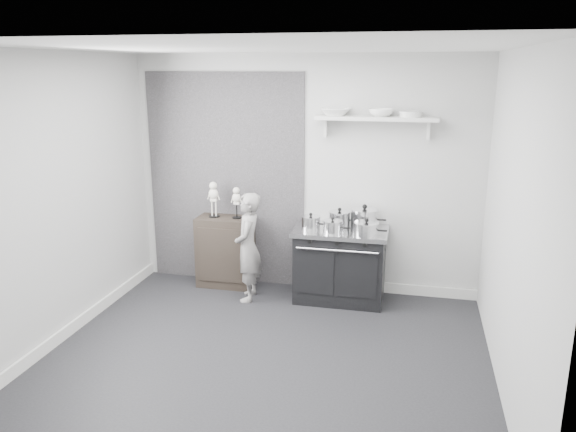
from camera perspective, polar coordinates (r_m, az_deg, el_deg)
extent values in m
plane|color=black|center=(5.25, -2.39, -14.15)|extent=(4.00, 4.00, 0.00)
cube|color=#B2B2AF|center=(6.46, 1.67, 4.20)|extent=(4.00, 0.02, 2.70)
cube|color=#B2B2AF|center=(3.13, -11.39, -7.90)|extent=(4.00, 0.02, 2.70)
cube|color=#B2B2AF|center=(5.61, -22.70, 1.38)|extent=(0.02, 3.60, 2.70)
cube|color=#B2B2AF|center=(4.65, 21.95, -1.16)|extent=(0.02, 3.60, 2.70)
cube|color=silver|center=(4.59, -2.77, 16.77)|extent=(4.00, 3.60, 0.02)
cube|color=black|center=(6.71, -6.35, 3.65)|extent=(1.90, 0.02, 2.50)
cube|color=silver|center=(6.69, 10.05, -7.18)|extent=(2.00, 0.03, 0.12)
cube|color=silver|center=(6.00, -21.30, -10.68)|extent=(0.03, 3.60, 0.12)
cube|color=silver|center=(6.13, 8.94, 9.78)|extent=(1.30, 0.26, 0.04)
cube|color=silver|center=(6.27, 3.87, 8.94)|extent=(0.03, 0.12, 0.20)
cube|color=silver|center=(6.20, 14.07, 8.46)|extent=(0.03, 0.12, 0.20)
cube|color=black|center=(6.33, 5.31, -5.12)|extent=(0.97, 0.58, 0.78)
cube|color=silver|center=(6.20, 5.40, -1.54)|extent=(1.03, 0.62, 0.05)
cube|color=black|center=(6.09, 2.76, -5.71)|extent=(0.41, 0.02, 0.50)
cube|color=black|center=(6.03, 7.14, -6.02)|extent=(0.41, 0.02, 0.50)
cylinder|color=silver|center=(5.94, 4.96, -3.52)|extent=(0.87, 0.02, 0.02)
cylinder|color=black|center=(5.97, 2.23, -2.58)|extent=(0.04, 0.03, 0.04)
cylinder|color=black|center=(5.93, 4.99, -2.76)|extent=(0.04, 0.03, 0.04)
cylinder|color=black|center=(5.90, 7.80, -2.94)|extent=(0.04, 0.03, 0.04)
cube|color=black|center=(6.75, -6.34, -3.58)|extent=(0.65, 0.38, 0.84)
imported|color=gray|center=(6.25, -4.07, -3.17)|extent=(0.35, 0.48, 1.23)
cylinder|color=silver|center=(6.14, 2.32, -0.76)|extent=(0.21, 0.21, 0.14)
cylinder|color=silver|center=(6.12, 2.33, -0.07)|extent=(0.21, 0.21, 0.01)
sphere|color=black|center=(6.11, 2.33, 0.16)|extent=(0.04, 0.04, 0.04)
cylinder|color=black|center=(6.12, 3.64, -0.84)|extent=(0.10, 0.02, 0.02)
cylinder|color=silver|center=(6.28, 5.24, -0.36)|extent=(0.23, 0.23, 0.16)
cylinder|color=silver|center=(6.26, 5.26, 0.40)|extent=(0.24, 0.24, 0.01)
sphere|color=black|center=(6.25, 5.26, 0.66)|extent=(0.04, 0.04, 0.04)
cylinder|color=black|center=(6.26, 6.67, -0.44)|extent=(0.10, 0.02, 0.02)
cylinder|color=silver|center=(6.26, 7.76, -0.29)|extent=(0.30, 0.30, 0.19)
cylinder|color=silver|center=(6.24, 7.79, 0.64)|extent=(0.31, 0.31, 0.02)
sphere|color=black|center=(6.23, 7.80, 0.95)|extent=(0.05, 0.05, 0.05)
cylinder|color=black|center=(6.25, 9.50, -0.39)|extent=(0.10, 0.02, 0.02)
cylinder|color=silver|center=(5.97, 7.95, -1.39)|extent=(0.25, 0.25, 0.13)
cylinder|color=silver|center=(5.95, 7.98, -0.71)|extent=(0.26, 0.26, 0.01)
sphere|color=black|center=(5.94, 7.99, -0.43)|extent=(0.05, 0.05, 0.05)
cylinder|color=black|center=(5.96, 9.55, -1.48)|extent=(0.10, 0.02, 0.02)
cylinder|color=silver|center=(6.04, 4.54, -1.14)|extent=(0.20, 0.20, 0.12)
cylinder|color=silver|center=(6.02, 4.56, -0.51)|extent=(0.21, 0.21, 0.01)
sphere|color=black|center=(6.01, 4.56, -0.27)|extent=(0.04, 0.04, 0.04)
cylinder|color=black|center=(6.02, 5.88, -1.22)|extent=(0.10, 0.02, 0.02)
imported|color=white|center=(6.17, 4.81, 10.50)|extent=(0.33, 0.33, 0.08)
imported|color=white|center=(6.12, 9.42, 10.32)|extent=(0.26, 0.26, 0.08)
cylinder|color=silver|center=(6.11, 12.35, 10.08)|extent=(0.24, 0.24, 0.06)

